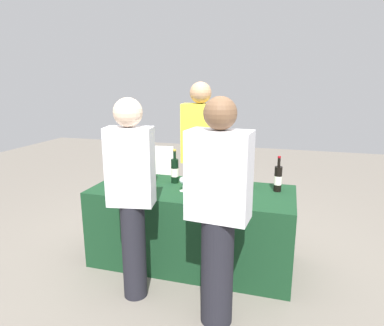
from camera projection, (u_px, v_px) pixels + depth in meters
ground_plane at (192, 260)px, 3.30m from camera, size 12.00×12.00×0.00m
tasting_table at (192, 226)px, 3.21m from camera, size 1.87×0.78×0.74m
wine_bottle_0 at (134, 168)px, 3.40m from camera, size 0.07×0.07×0.33m
wine_bottle_1 at (144, 168)px, 3.42m from camera, size 0.07×0.07×0.32m
wine_bottle_2 at (152, 170)px, 3.32m from camera, size 0.07×0.07×0.32m
wine_bottle_3 at (175, 171)px, 3.30m from camera, size 0.07×0.07×0.34m
wine_bottle_4 at (198, 174)px, 3.20m from camera, size 0.07×0.07×0.31m
wine_bottle_5 at (216, 174)px, 3.21m from camera, size 0.06×0.06×0.31m
wine_bottle_6 at (250, 175)px, 3.16m from camera, size 0.08×0.08×0.34m
wine_bottle_7 at (278, 179)px, 3.04m from camera, size 0.07×0.07×0.33m
wine_glass_0 at (123, 177)px, 3.13m from camera, size 0.07×0.07×0.15m
wine_glass_1 at (135, 178)px, 3.16m from camera, size 0.06×0.06×0.13m
wine_glass_2 at (151, 178)px, 3.13m from camera, size 0.07×0.07×0.14m
wine_glass_3 at (183, 181)px, 3.05m from camera, size 0.06×0.06×0.13m
wine_glass_4 at (211, 188)px, 2.84m from camera, size 0.07×0.07×0.14m
wine_glass_5 at (231, 188)px, 2.82m from camera, size 0.06×0.06×0.14m
server_pouring at (200, 154)px, 3.70m from camera, size 0.41×0.25×1.71m
guest_0 at (131, 193)px, 2.57m from camera, size 0.37×0.25×1.60m
guest_1 at (218, 209)px, 2.28m from camera, size 0.44×0.27×1.63m
menu_board at (150, 180)px, 4.42m from camera, size 0.64×0.09×0.91m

